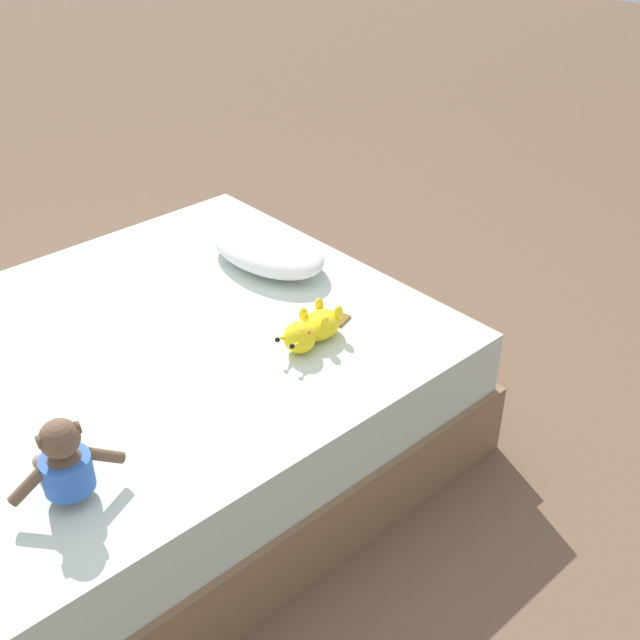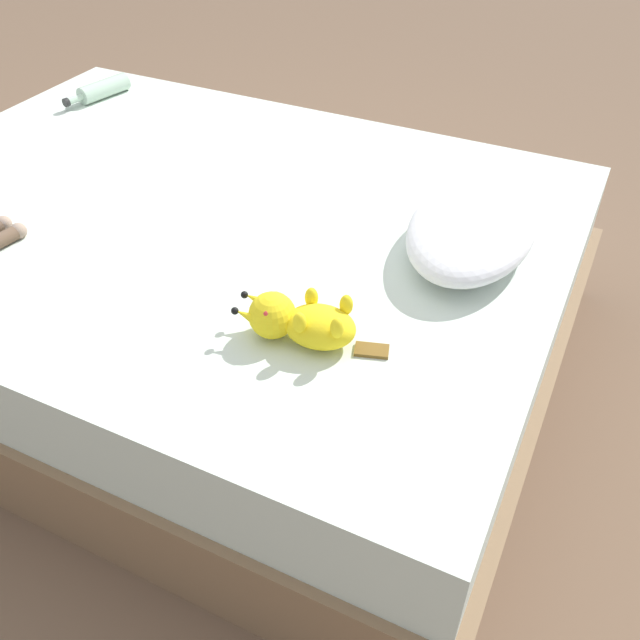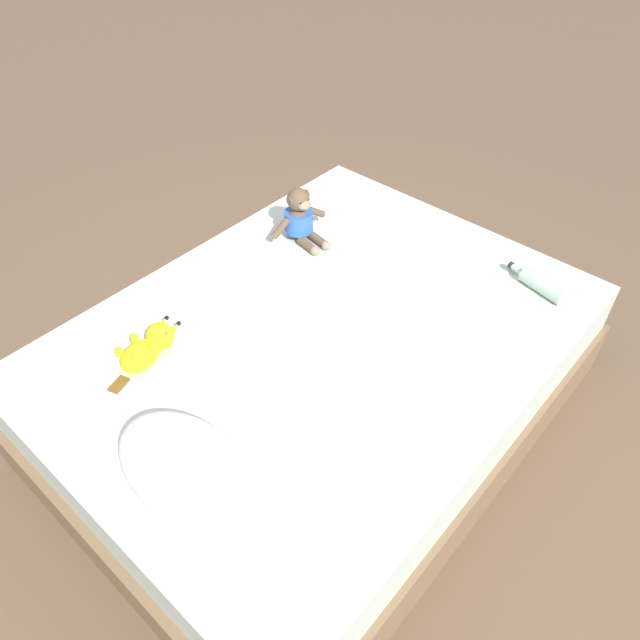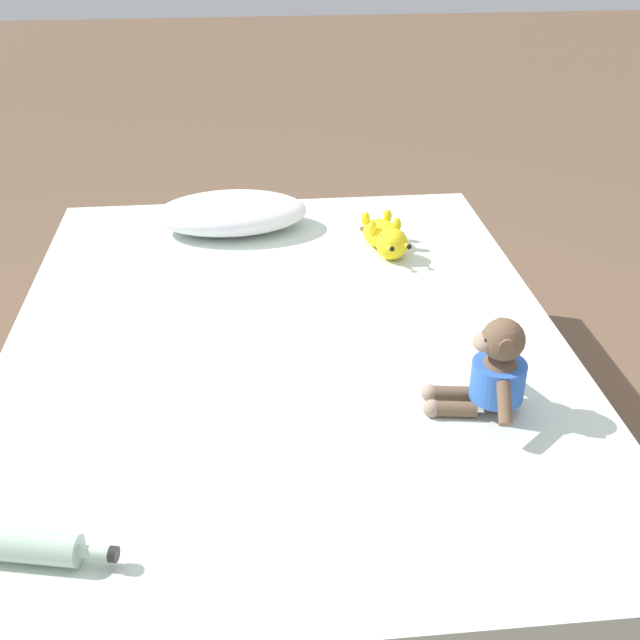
% 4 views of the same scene
% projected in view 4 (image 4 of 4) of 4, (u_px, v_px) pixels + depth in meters
% --- Properties ---
extents(ground_plane, '(16.00, 16.00, 0.00)m').
position_uv_depth(ground_plane, '(289.00, 472.00, 2.34)').
color(ground_plane, brown).
extents(bed, '(1.51, 2.00, 0.48)m').
position_uv_depth(bed, '(287.00, 408.00, 2.22)').
color(bed, '#846647').
rests_on(bed, ground_plane).
extents(pillow, '(0.52, 0.31, 0.12)m').
position_uv_depth(pillow, '(231.00, 213.00, 2.67)').
color(pillow, white).
rests_on(pillow, bed).
extents(plush_monkey, '(0.24, 0.29, 0.24)m').
position_uv_depth(plush_monkey, '(494.00, 374.00, 1.77)').
color(plush_monkey, brown).
rests_on(plush_monkey, bed).
extents(plush_yellow_creature, '(0.14, 0.33, 0.10)m').
position_uv_depth(plush_yellow_creature, '(386.00, 237.00, 2.53)').
color(plush_yellow_creature, yellow).
rests_on(plush_yellow_creature, bed).
extents(glass_bottle, '(0.26, 0.10, 0.06)m').
position_uv_depth(glass_bottle, '(32.00, 547.00, 1.41)').
color(glass_bottle, '#B2D1B7').
rests_on(glass_bottle, bed).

